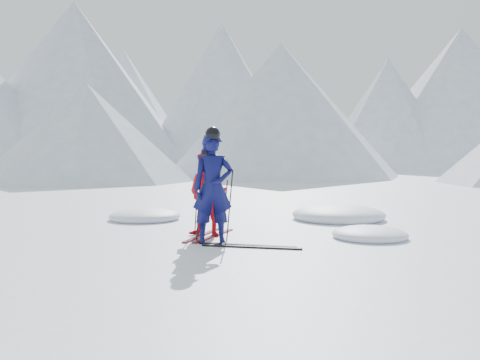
# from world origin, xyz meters

# --- Properties ---
(ground) EXTENTS (160.00, 160.00, 0.00)m
(ground) POSITION_xyz_m (0.00, 0.00, 0.00)
(ground) COLOR white
(ground) RESTS_ON ground
(mountain_range) EXTENTS (106.15, 62.94, 15.53)m
(mountain_range) POSITION_xyz_m (5.71, 35.31, 6.72)
(mountain_range) COLOR #B2BCD1
(mountain_range) RESTS_ON ground
(skier_blue) EXTENTS (0.83, 0.69, 1.94)m
(skier_blue) POSITION_xyz_m (-2.22, 0.22, 0.97)
(skier_blue) COLOR #0B0D44
(skier_blue) RESTS_ON ground
(skier_red) EXTENTS (0.86, 0.71, 1.61)m
(skier_red) POSITION_xyz_m (-2.48, 0.86, 0.80)
(skier_red) COLOR red
(skier_red) RESTS_ON ground
(pole_blue_left) EXTENTS (0.13, 0.09, 1.29)m
(pole_blue_left) POSITION_xyz_m (-2.52, 0.37, 0.65)
(pole_blue_left) COLOR black
(pole_blue_left) RESTS_ON ground
(pole_blue_right) EXTENTS (0.13, 0.08, 1.29)m
(pole_blue_right) POSITION_xyz_m (-1.97, 0.47, 0.65)
(pole_blue_right) COLOR black
(pole_blue_right) RESTS_ON ground
(pole_red_left) EXTENTS (0.11, 0.09, 1.07)m
(pole_red_left) POSITION_xyz_m (-2.78, 1.11, 0.54)
(pole_red_left) COLOR black
(pole_red_left) RESTS_ON ground
(pole_red_right) EXTENTS (0.11, 0.08, 1.07)m
(pole_red_right) POSITION_xyz_m (-2.18, 1.01, 0.54)
(pole_red_right) COLOR black
(pole_red_right) RESTS_ON ground
(ski_worn_left) EXTENTS (0.27, 1.70, 0.03)m
(ski_worn_left) POSITION_xyz_m (-2.60, 0.86, 0.01)
(ski_worn_left) COLOR black
(ski_worn_left) RESTS_ON ground
(ski_worn_right) EXTENTS (0.38, 1.69, 0.03)m
(ski_worn_right) POSITION_xyz_m (-2.36, 0.86, 0.01)
(ski_worn_right) COLOR black
(ski_worn_right) RESTS_ON ground
(ski_loose_a) EXTENTS (1.70, 0.19, 0.03)m
(ski_loose_a) POSITION_xyz_m (-1.56, -0.01, 0.01)
(ski_loose_a) COLOR black
(ski_loose_a) RESTS_ON ground
(ski_loose_b) EXTENTS (1.70, 0.13, 0.03)m
(ski_loose_b) POSITION_xyz_m (-1.46, -0.16, 0.01)
(ski_loose_b) COLOR black
(ski_loose_b) RESTS_ON ground
(snow_lumps) EXTENTS (8.72, 6.44, 0.49)m
(snow_lumps) POSITION_xyz_m (-0.91, 2.97, 0.00)
(snow_lumps) COLOR white
(snow_lumps) RESTS_ON ground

